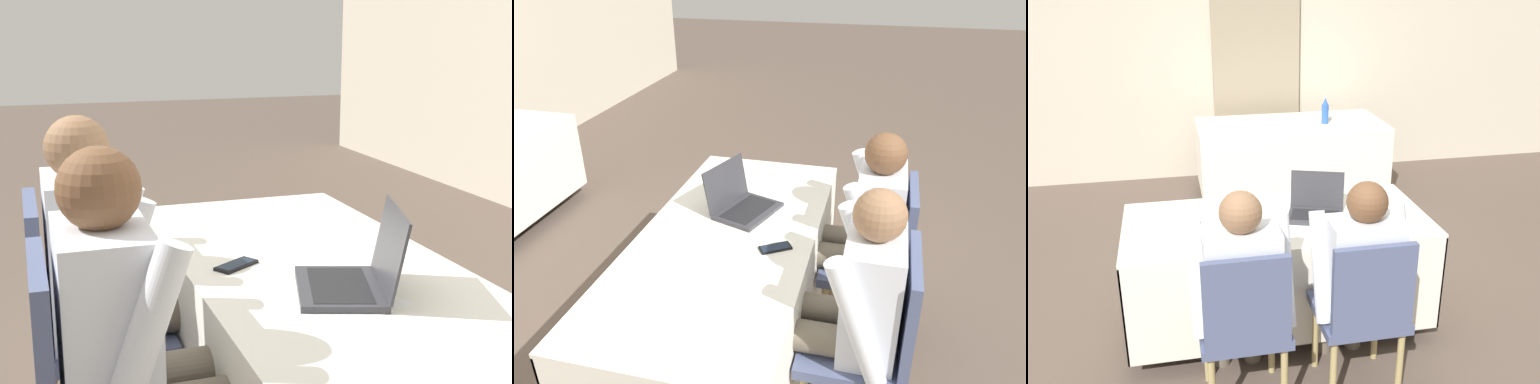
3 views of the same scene
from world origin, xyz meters
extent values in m
plane|color=brown|center=(0.00, 0.00, 0.00)|extent=(24.00, 24.00, 0.00)
cube|color=white|center=(0.00, 0.00, 0.71)|extent=(1.80, 0.82, 0.02)
cube|color=white|center=(0.00, -0.41, 0.41)|extent=(1.80, 0.01, 0.59)
cube|color=white|center=(0.00, 0.41, 0.41)|extent=(1.80, 0.01, 0.59)
cube|color=white|center=(0.89, 0.00, 0.41)|extent=(0.01, 0.82, 0.59)
cylinder|color=#333333|center=(0.00, 0.00, 0.05)|extent=(0.06, 0.06, 0.11)
cube|color=white|center=(1.46, 2.19, 0.41)|extent=(0.01, 0.82, 0.59)
cube|color=#333338|center=(0.23, -0.04, 0.73)|extent=(0.38, 0.33, 0.02)
cube|color=black|center=(0.23, -0.04, 0.74)|extent=(0.32, 0.25, 0.00)
cube|color=#333338|center=(0.27, 0.09, 0.85)|extent=(0.32, 0.15, 0.22)
cube|color=black|center=(0.27, 0.09, 0.85)|extent=(0.29, 0.13, 0.19)
cube|color=black|center=(-0.07, -0.25, 0.73)|extent=(0.13, 0.16, 0.01)
cube|color=#192333|center=(-0.07, -0.25, 0.73)|extent=(0.11, 0.14, 0.00)
cube|color=white|center=(0.63, -0.07, 0.72)|extent=(0.25, 0.32, 0.00)
cube|color=white|center=(-0.35, -0.02, 0.72)|extent=(0.28, 0.34, 0.00)
cube|color=white|center=(0.32, -0.06, 0.72)|extent=(0.29, 0.35, 0.00)
cylinder|color=tan|center=(-0.12, -0.47, 0.21)|extent=(0.04, 0.04, 0.42)
cylinder|color=tan|center=(-0.12, -0.82, 0.21)|extent=(0.04, 0.04, 0.42)
cube|color=#4C567A|center=(-0.30, -0.64, 0.45)|extent=(0.44, 0.44, 0.05)
cube|color=#4C567A|center=(-0.30, -0.84, 0.70)|extent=(0.40, 0.04, 0.45)
cylinder|color=tan|center=(0.48, -0.47, 0.21)|extent=(0.04, 0.04, 0.42)
cylinder|color=tan|center=(0.12, -0.47, 0.21)|extent=(0.04, 0.04, 0.42)
cylinder|color=tan|center=(0.48, -0.82, 0.21)|extent=(0.04, 0.04, 0.42)
cylinder|color=tan|center=(0.12, -0.82, 0.21)|extent=(0.04, 0.04, 0.42)
cube|color=#4C567A|center=(0.30, -0.64, 0.45)|extent=(0.44, 0.44, 0.05)
cube|color=#4C567A|center=(0.30, -0.84, 0.70)|extent=(0.40, 0.04, 0.45)
cylinder|color=#665B4C|center=(-0.21, -0.51, 0.54)|extent=(0.13, 0.42, 0.13)
cylinder|color=#665B4C|center=(-0.39, -0.51, 0.54)|extent=(0.13, 0.42, 0.13)
cylinder|color=#665B4C|center=(-0.21, -0.33, 0.24)|extent=(0.10, 0.10, 0.47)
cylinder|color=#665B4C|center=(-0.39, -0.33, 0.24)|extent=(0.10, 0.10, 0.47)
cube|color=silver|center=(-0.30, -0.69, 0.73)|extent=(0.36, 0.22, 0.52)
cylinder|color=silver|center=(-0.09, -0.65, 0.74)|extent=(0.08, 0.26, 0.54)
cylinder|color=silver|center=(-0.51, -0.65, 0.74)|extent=(0.08, 0.26, 0.54)
sphere|color=#8C6647|center=(-0.30, -0.69, 1.08)|extent=(0.20, 0.20, 0.20)
cylinder|color=#665B4C|center=(0.39, -0.51, 0.54)|extent=(0.13, 0.42, 0.13)
cylinder|color=#665B4C|center=(0.21, -0.51, 0.54)|extent=(0.13, 0.42, 0.13)
cylinder|color=#665B4C|center=(0.39, -0.33, 0.24)|extent=(0.10, 0.10, 0.47)
cylinder|color=#665B4C|center=(0.21, -0.33, 0.24)|extent=(0.10, 0.10, 0.47)
cube|color=silver|center=(0.30, -0.69, 0.73)|extent=(0.36, 0.22, 0.52)
cylinder|color=silver|center=(0.51, -0.65, 0.74)|extent=(0.08, 0.26, 0.54)
cylinder|color=silver|center=(0.09, -0.65, 0.74)|extent=(0.08, 0.26, 0.54)
sphere|color=brown|center=(0.30, -0.69, 1.08)|extent=(0.20, 0.20, 0.20)
camera|label=1|loc=(1.93, -0.86, 1.45)|focal=50.00mm
camera|label=2|loc=(-1.92, -0.68, 1.97)|focal=35.00mm
camera|label=3|loc=(-0.59, -3.04, 2.11)|focal=40.00mm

